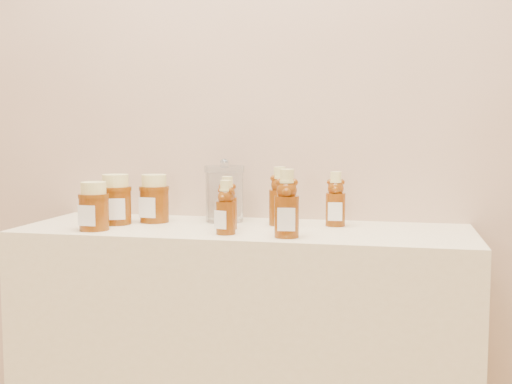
% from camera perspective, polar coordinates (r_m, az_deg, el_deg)
% --- Properties ---
extents(wall_back, '(3.50, 0.02, 2.70)m').
position_cam_1_polar(wall_back, '(1.90, 0.30, 11.27)').
color(wall_back, tan).
rests_on(wall_back, ground).
extents(bear_bottle_back_left, '(0.07, 0.07, 0.16)m').
position_cam_1_polar(bear_bottle_back_left, '(1.69, -2.56, -0.66)').
color(bear_bottle_back_left, '#5F2807').
rests_on(bear_bottle_back_left, display_table).
extents(bear_bottle_back_mid, '(0.08, 0.08, 0.18)m').
position_cam_1_polar(bear_bottle_back_mid, '(1.75, 2.11, -0.03)').
color(bear_bottle_back_mid, '#5F2807').
rests_on(bear_bottle_back_mid, display_table).
extents(bear_bottle_back_right, '(0.06, 0.06, 0.17)m').
position_cam_1_polar(bear_bottle_back_right, '(1.75, 7.09, -0.30)').
color(bear_bottle_back_right, '#5F2807').
rests_on(bear_bottle_back_right, display_table).
extents(bear_bottle_front_left, '(0.07, 0.07, 0.15)m').
position_cam_1_polar(bear_bottle_front_left, '(1.60, -2.71, -1.05)').
color(bear_bottle_front_left, '#5F2807').
rests_on(bear_bottle_front_left, display_table).
extents(bear_bottle_front_right, '(0.07, 0.07, 0.19)m').
position_cam_1_polar(bear_bottle_front_right, '(1.55, 2.75, -0.62)').
color(bear_bottle_front_right, '#5F2807').
rests_on(bear_bottle_front_right, display_table).
extents(honey_jar_left, '(0.11, 0.11, 0.14)m').
position_cam_1_polar(honey_jar_left, '(1.81, -12.36, -0.64)').
color(honey_jar_left, '#5F2807').
rests_on(honey_jar_left, display_table).
extents(honey_jar_back, '(0.10, 0.10, 0.14)m').
position_cam_1_polar(honey_jar_back, '(1.83, -9.03, -0.57)').
color(honey_jar_back, '#5F2807').
rests_on(honey_jar_back, display_table).
extents(honey_jar_front, '(0.08, 0.08, 0.13)m').
position_cam_1_polar(honey_jar_front, '(1.72, -14.22, -1.23)').
color(honey_jar_front, '#5F2807').
rests_on(honey_jar_front, display_table).
extents(glass_canister, '(0.15, 0.15, 0.17)m').
position_cam_1_polar(glass_canister, '(1.82, -2.83, 0.06)').
color(glass_canister, white).
rests_on(glass_canister, display_table).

